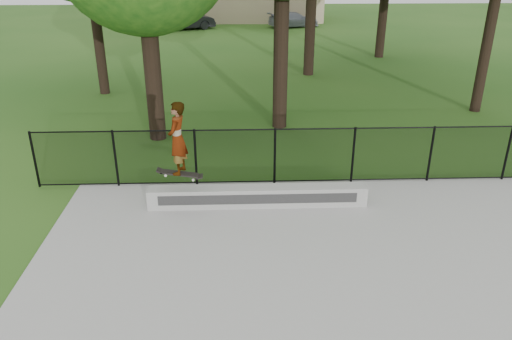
% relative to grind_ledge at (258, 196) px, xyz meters
% --- Properties ---
extents(grind_ledge, '(5.12, 0.40, 0.48)m').
position_rel_grind_ledge_xyz_m(grind_ledge, '(0.00, 0.00, 0.00)').
color(grind_ledge, '#B3B4AE').
rests_on(grind_ledge, concrete_slab).
extents(car_a, '(3.56, 2.09, 1.14)m').
position_rel_grind_ledge_xyz_m(car_a, '(-6.02, 30.04, 0.27)').
color(car_a, maroon).
rests_on(car_a, ground).
extents(car_b, '(4.01, 2.71, 1.36)m').
position_rel_grind_ledge_xyz_m(car_b, '(-4.14, 27.77, 0.38)').
color(car_b, black).
rests_on(car_b, ground).
extents(car_c, '(3.87, 2.58, 1.12)m').
position_rel_grind_ledge_xyz_m(car_c, '(3.91, 28.63, 0.26)').
color(car_c, gray).
rests_on(car_c, ground).
extents(skater_airborne, '(0.84, 0.67, 1.78)m').
position_rel_grind_ledge_xyz_m(skater_airborne, '(-1.75, -0.26, 1.54)').
color(skater_airborne, black).
rests_on(skater_airborne, ground).
extents(chainlink_fence, '(16.06, 0.06, 1.50)m').
position_rel_grind_ledge_xyz_m(chainlink_fence, '(2.48, 1.20, 0.51)').
color(chainlink_fence, black).
rests_on(chainlink_fence, concrete_slab).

